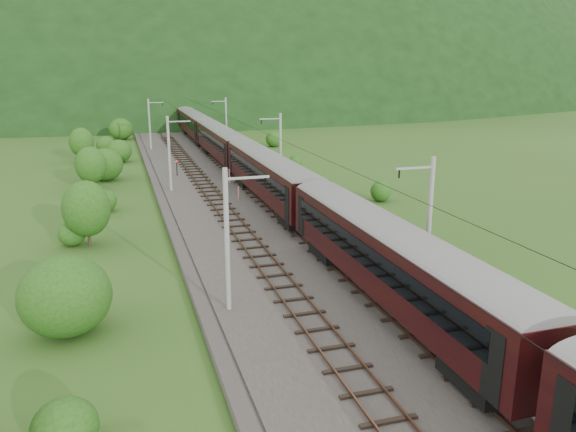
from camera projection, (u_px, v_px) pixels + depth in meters
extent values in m
plane|color=#2B4E18|center=(332.00, 300.00, 33.25)|extent=(600.00, 600.00, 0.00)
cube|color=#38332D|center=(284.00, 247.00, 42.44)|extent=(14.00, 220.00, 0.30)
cube|color=brown|center=(243.00, 247.00, 41.47)|extent=(0.08, 220.00, 0.15)
cube|color=brown|center=(262.00, 245.00, 41.87)|extent=(0.08, 220.00, 0.15)
cube|color=black|center=(253.00, 248.00, 41.70)|extent=(2.40, 220.00, 0.12)
cube|color=brown|center=(305.00, 241.00, 42.83)|extent=(0.08, 220.00, 0.15)
cube|color=brown|center=(322.00, 239.00, 43.23)|extent=(0.08, 220.00, 0.15)
cube|color=black|center=(314.00, 242.00, 43.06)|extent=(2.40, 220.00, 0.12)
cylinder|color=gray|center=(227.00, 241.00, 30.37)|extent=(0.28, 0.28, 8.00)
cube|color=gray|center=(247.00, 178.00, 29.82)|extent=(2.40, 0.12, 0.12)
cylinder|color=black|center=(266.00, 182.00, 30.19)|extent=(0.10, 0.10, 0.50)
cylinder|color=gray|center=(169.00, 154.00, 59.90)|extent=(0.28, 0.28, 8.00)
cube|color=gray|center=(179.00, 121.00, 59.35)|extent=(2.40, 0.12, 0.12)
cylinder|color=black|center=(189.00, 124.00, 59.71)|extent=(0.10, 0.10, 0.50)
cylinder|color=gray|center=(150.00, 124.00, 89.43)|extent=(0.28, 0.28, 8.00)
cube|color=gray|center=(156.00, 103.00, 88.88)|extent=(2.40, 0.12, 0.12)
cylinder|color=black|center=(163.00, 104.00, 89.24)|extent=(0.10, 0.10, 0.50)
cylinder|color=gray|center=(140.00, 109.00, 118.96)|extent=(0.28, 0.28, 8.00)
cube|color=gray|center=(144.00, 93.00, 118.41)|extent=(2.40, 0.12, 0.12)
cylinder|color=black|center=(149.00, 94.00, 118.77)|extent=(0.10, 0.10, 0.50)
cylinder|color=gray|center=(134.00, 101.00, 148.49)|extent=(0.28, 0.28, 8.00)
cube|color=gray|center=(138.00, 87.00, 147.94)|extent=(2.40, 0.12, 0.12)
cylinder|color=black|center=(142.00, 88.00, 148.30)|extent=(0.10, 0.10, 0.50)
cylinder|color=gray|center=(429.00, 222.00, 33.88)|extent=(0.28, 0.28, 8.00)
cube|color=gray|center=(415.00, 168.00, 32.66)|extent=(2.40, 0.12, 0.12)
cylinder|color=black|center=(399.00, 174.00, 32.45)|extent=(0.10, 0.10, 0.50)
cylinder|color=gray|center=(280.00, 149.00, 63.41)|extent=(0.28, 0.28, 8.00)
cube|color=gray|center=(270.00, 119.00, 62.19)|extent=(2.40, 0.12, 0.12)
cylinder|color=black|center=(261.00, 122.00, 61.98)|extent=(0.10, 0.10, 0.50)
cylinder|color=gray|center=(226.00, 122.00, 92.94)|extent=(0.28, 0.28, 8.00)
cube|color=gray|center=(218.00, 101.00, 91.71)|extent=(2.40, 0.12, 0.12)
cylinder|color=black|center=(212.00, 103.00, 91.51)|extent=(0.10, 0.10, 0.50)
cylinder|color=gray|center=(198.00, 108.00, 122.47)|extent=(0.28, 0.28, 8.00)
cube|color=gray|center=(192.00, 92.00, 121.24)|extent=(2.40, 0.12, 0.12)
cylinder|color=black|center=(187.00, 94.00, 121.04)|extent=(0.10, 0.10, 0.50)
cylinder|color=gray|center=(181.00, 100.00, 152.00)|extent=(0.28, 0.28, 8.00)
cube|color=gray|center=(176.00, 87.00, 150.77)|extent=(2.40, 0.12, 0.12)
cylinder|color=black|center=(172.00, 88.00, 150.57)|extent=(0.10, 0.10, 0.50)
cylinder|color=black|center=(251.00, 158.00, 39.94)|extent=(0.03, 198.00, 0.03)
cylinder|color=black|center=(315.00, 155.00, 41.30)|extent=(0.03, 198.00, 0.03)
ellipsoid|color=black|center=(137.00, 93.00, 273.17)|extent=(504.00, 360.00, 244.00)
cube|color=black|center=(392.00, 259.00, 30.67)|extent=(3.21, 24.34, 3.32)
cylinder|color=gray|center=(393.00, 233.00, 30.28)|extent=(3.21, 24.22, 3.21)
cube|color=black|center=(365.00, 255.00, 30.10)|extent=(0.05, 21.42, 1.27)
cube|color=black|center=(419.00, 250.00, 31.03)|extent=(0.05, 21.42, 1.27)
cube|color=black|center=(484.00, 374.00, 23.37)|extent=(2.43, 3.54, 1.00)
cube|color=black|center=(334.00, 249.00, 39.09)|extent=(2.43, 3.54, 1.00)
cube|color=black|center=(270.00, 175.00, 54.12)|extent=(3.21, 24.34, 3.32)
cylinder|color=gray|center=(269.00, 160.00, 53.73)|extent=(3.21, 24.22, 3.21)
cube|color=black|center=(253.00, 172.00, 53.56)|extent=(0.05, 21.42, 1.27)
cube|color=black|center=(286.00, 170.00, 54.48)|extent=(0.05, 21.42, 1.27)
cube|color=black|center=(297.00, 219.00, 46.83)|extent=(2.43, 3.54, 1.00)
cube|color=black|center=(250.00, 180.00, 62.55)|extent=(2.43, 3.54, 1.00)
cube|color=black|center=(221.00, 142.00, 77.58)|extent=(3.21, 24.34, 3.32)
cylinder|color=gray|center=(221.00, 131.00, 77.19)|extent=(3.21, 24.22, 3.21)
cube|color=black|center=(209.00, 139.00, 77.02)|extent=(0.05, 21.42, 1.27)
cube|color=black|center=(233.00, 138.00, 77.94)|extent=(0.05, 21.42, 1.27)
cube|color=black|center=(234.00, 167.00, 70.28)|extent=(2.43, 3.54, 1.00)
cube|color=black|center=(212.00, 149.00, 86.01)|extent=(2.43, 3.54, 1.00)
cube|color=black|center=(195.00, 124.00, 101.04)|extent=(3.21, 24.34, 3.32)
cylinder|color=gray|center=(195.00, 115.00, 100.65)|extent=(3.21, 24.22, 3.21)
cube|color=black|center=(186.00, 122.00, 100.47)|extent=(0.05, 21.42, 1.27)
cube|color=black|center=(204.00, 121.00, 101.39)|extent=(0.05, 21.42, 1.27)
cube|color=black|center=(203.00, 142.00, 93.74)|extent=(2.43, 3.54, 1.00)
cube|color=black|center=(190.00, 131.00, 109.46)|extent=(2.43, 3.54, 1.00)
cube|color=black|center=(179.00, 112.00, 124.49)|extent=(3.21, 24.34, 3.32)
cylinder|color=gray|center=(179.00, 106.00, 124.10)|extent=(3.21, 24.22, 3.21)
cube|color=black|center=(172.00, 111.00, 123.93)|extent=(0.05, 21.42, 1.27)
cube|color=black|center=(187.00, 111.00, 124.85)|extent=(0.05, 21.42, 1.27)
cube|color=black|center=(184.00, 126.00, 117.19)|extent=(2.43, 3.54, 1.00)
cube|color=black|center=(176.00, 119.00, 132.92)|extent=(2.43, 3.54, 1.00)
cube|color=navy|center=(165.00, 103.00, 157.14)|extent=(3.21, 19.92, 3.32)
cylinder|color=gray|center=(165.00, 97.00, 156.75)|extent=(3.21, 19.82, 3.21)
cube|color=black|center=(159.00, 101.00, 156.57)|extent=(0.05, 17.53, 1.27)
cube|color=black|center=(171.00, 101.00, 157.49)|extent=(0.05, 17.53, 1.27)
cube|color=black|center=(168.00, 112.00, 151.27)|extent=(2.43, 3.54, 1.00)
cube|color=black|center=(163.00, 109.00, 164.13)|extent=(2.43, 3.54, 1.00)
cube|color=yellow|center=(162.00, 101.00, 166.20)|extent=(3.27, 0.50, 2.99)
cube|color=yellow|center=(168.00, 106.00, 148.19)|extent=(3.27, 0.50, 2.99)
cube|color=black|center=(163.00, 94.00, 159.31)|extent=(0.08, 1.60, 1.00)
cylinder|color=red|center=(239.00, 192.00, 57.03)|extent=(0.14, 0.14, 1.30)
cylinder|color=red|center=(230.00, 176.00, 64.64)|extent=(0.17, 0.17, 1.58)
cylinder|color=black|center=(177.00, 169.00, 68.81)|extent=(0.12, 0.12, 1.71)
sphere|color=red|center=(177.00, 162.00, 68.58)|extent=(0.21, 0.21, 0.21)
ellipsoid|color=#1E4712|center=(65.00, 428.00, 19.89)|extent=(2.36, 2.36, 2.13)
ellipsoid|color=#1E4712|center=(65.00, 296.00, 28.62)|extent=(4.66, 4.66, 4.20)
ellipsoid|color=#1E4712|center=(72.00, 234.00, 43.09)|extent=(2.10, 2.10, 1.89)
ellipsoid|color=#1E4712|center=(104.00, 201.00, 53.00)|extent=(2.37, 2.37, 2.13)
ellipsoid|color=#1E4712|center=(105.00, 165.00, 67.07)|extent=(4.33, 4.33, 3.90)
ellipsoid|color=#1E4712|center=(119.00, 151.00, 79.75)|extent=(3.62, 3.62, 3.25)
ellipsoid|color=#1E4712|center=(106.00, 145.00, 87.88)|extent=(3.01, 3.01, 2.71)
ellipsoid|color=#1E4712|center=(121.00, 129.00, 103.73)|extent=(4.40, 4.40, 3.96)
ellipsoid|color=#1E4712|center=(121.00, 128.00, 114.59)|extent=(2.24, 2.24, 2.01)
cylinder|color=black|center=(88.00, 229.00, 42.81)|extent=(0.24, 0.24, 2.79)
ellipsoid|color=#1E4712|center=(86.00, 209.00, 42.39)|extent=(3.59, 3.59, 4.31)
cylinder|color=black|center=(92.00, 178.00, 62.23)|extent=(0.24, 0.24, 2.64)
ellipsoid|color=#1E4712|center=(91.00, 165.00, 61.83)|extent=(3.39, 3.39, 4.07)
cylinder|color=black|center=(82.00, 153.00, 80.15)|extent=(0.24, 0.24, 2.66)
ellipsoid|color=#1E4712|center=(81.00, 142.00, 79.75)|extent=(3.42, 3.42, 4.11)
ellipsoid|color=#1E4712|center=(504.00, 288.00, 33.09)|extent=(1.74, 1.74, 1.56)
ellipsoid|color=#1E4712|center=(381.00, 192.00, 57.06)|extent=(2.13, 2.13, 1.91)
ellipsoid|color=#1E4712|center=(295.00, 163.00, 74.74)|extent=(1.83, 1.83, 1.65)
ellipsoid|color=#1E4712|center=(274.00, 140.00, 94.99)|extent=(2.65, 2.65, 2.39)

